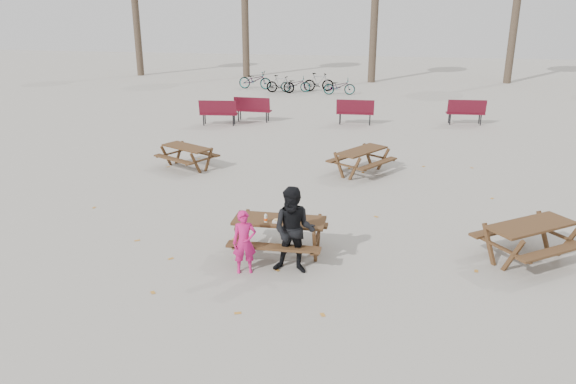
% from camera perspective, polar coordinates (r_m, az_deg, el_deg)
% --- Properties ---
extents(ground, '(80.00, 80.00, 0.00)m').
position_cam_1_polar(ground, '(11.35, -0.88, -6.42)').
color(ground, gray).
rests_on(ground, ground).
extents(main_picnic_table, '(1.80, 1.45, 0.78)m').
position_cam_1_polar(main_picnic_table, '(11.11, -0.89, -3.70)').
color(main_picnic_table, '#361D13').
rests_on(main_picnic_table, ground).
extents(food_tray, '(0.18, 0.11, 0.03)m').
position_cam_1_polar(food_tray, '(10.87, -1.11, -3.04)').
color(food_tray, white).
rests_on(food_tray, main_picnic_table).
extents(bread_roll, '(0.14, 0.06, 0.05)m').
position_cam_1_polar(bread_roll, '(10.86, -1.11, -2.84)').
color(bread_roll, tan).
rests_on(bread_roll, food_tray).
extents(soda_bottle, '(0.07, 0.07, 0.17)m').
position_cam_1_polar(soda_bottle, '(10.88, -2.28, -2.72)').
color(soda_bottle, silver).
rests_on(soda_bottle, main_picnic_table).
extents(child, '(0.51, 0.41, 1.22)m').
position_cam_1_polar(child, '(10.47, -4.45, -5.11)').
color(child, '#C31866').
rests_on(child, ground).
extents(adult, '(0.83, 0.65, 1.67)m').
position_cam_1_polar(adult, '(10.37, 0.60, -3.94)').
color(adult, black).
rests_on(adult, ground).
extents(picnic_table_east, '(2.28, 2.21, 0.77)m').
position_cam_1_polar(picnic_table_east, '(11.95, 23.27, -4.70)').
color(picnic_table_east, '#361D13').
rests_on(picnic_table_east, ground).
extents(picnic_table_north, '(1.98, 1.86, 0.67)m').
position_cam_1_polar(picnic_table_north, '(17.17, -10.20, 3.49)').
color(picnic_table_north, '#361D13').
rests_on(picnic_table_north, ground).
extents(picnic_table_far, '(2.05, 2.14, 0.72)m').
position_cam_1_polar(picnic_table_far, '(16.49, 7.48, 3.06)').
color(picnic_table_far, '#361D13').
rests_on(picnic_table_far, ground).
extents(park_bench_row, '(11.36, 2.45, 1.03)m').
position_cam_1_polar(park_bench_row, '(22.97, 3.57, 8.20)').
color(park_bench_row, maroon).
rests_on(park_bench_row, ground).
extents(bicycle_row, '(6.62, 1.93, 0.99)m').
position_cam_1_polar(bicycle_row, '(30.95, 0.60, 11.02)').
color(bicycle_row, black).
rests_on(bicycle_row, ground).
extents(fallen_leaves, '(11.00, 11.00, 0.01)m').
position_cam_1_polar(fallen_leaves, '(13.55, 3.18, -2.03)').
color(fallen_leaves, '#B97B2C').
rests_on(fallen_leaves, ground).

